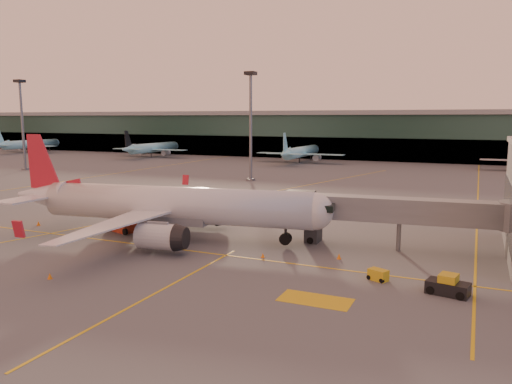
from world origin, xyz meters
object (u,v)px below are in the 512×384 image
at_px(main_airplane, 165,206).
at_px(catering_truck, 124,214).
at_px(gpu_cart, 378,275).
at_px(pushback_tug, 448,286).

distance_m(main_airplane, catering_truck, 7.66).
height_order(gpu_cart, pushback_tug, pushback_tug).
bearing_deg(gpu_cart, pushback_tug, 11.69).
relative_size(main_airplane, gpu_cart, 20.56).
bearing_deg(catering_truck, gpu_cart, 6.79).
height_order(catering_truck, gpu_cart, catering_truck).
xyz_separation_m(catering_truck, gpu_cart, (34.50, -6.68, -1.90)).
bearing_deg(gpu_cart, catering_truck, -166.79).
height_order(main_airplane, catering_truck, main_airplane).
distance_m(main_airplane, pushback_tug, 34.12).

